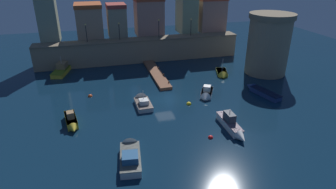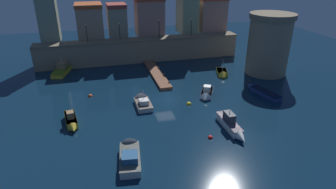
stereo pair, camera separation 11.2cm
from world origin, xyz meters
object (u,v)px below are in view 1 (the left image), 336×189
Objects in this scene: moored_boat_7 at (261,91)px; quay_lamp_3 at (191,24)px; quay_lamp_0 at (86,30)px; moored_boat_1 at (72,121)px; mooring_buoy_1 at (210,138)px; mooring_buoy_2 at (90,96)px; moored_boat_0 at (130,153)px; quay_lamp_2 at (159,25)px; moored_boat_2 at (206,94)px; moored_boat_4 at (232,125)px; moored_boat_6 at (222,74)px; moored_boat_3 at (142,101)px; quay_lamp_1 at (119,28)px; moored_boat_5 at (64,68)px; fortress_tower at (268,44)px; mooring_buoy_0 at (189,104)px.

quay_lamp_3 is at bearing -2.69° from moored_boat_7.
quay_lamp_0 is 0.68× the size of moored_boat_1.
mooring_buoy_1 is 18.75m from mooring_buoy_2.
moored_boat_0 is 8.89m from mooring_buoy_1.
quay_lamp_2 is at bearing 13.67° from moored_boat_7.
moored_boat_4 is at bearing 23.70° from moored_boat_2.
quay_lamp_0 is 19.42m from quay_lamp_3.
moored_boat_6 is 8.43m from moored_boat_7.
quay_lamp_3 is 23.37m from moored_boat_3.
moored_boat_3 is (-6.79, -18.36, -6.19)m from quay_lamp_2.
mooring_buoy_1 is (-1.22, -28.35, -6.56)m from quay_lamp_2.
moored_boat_3 is 0.74× the size of moored_boat_7.
quay_lamp_0 is 1.03× the size of quay_lamp_1.
moored_boat_1 is 25.96m from moored_boat_7.
moored_boat_7 is (27.75, -17.38, -0.17)m from moored_boat_5.
moored_boat_6 is at bearing -54.58° from quay_lamp_2.
moored_boat_2 is at bearing -82.76° from quay_lamp_2.
moored_boat_1 is at bearing -159.83° from moored_boat_5.
moored_boat_6 is 8.84× the size of mooring_buoy_1.
fortress_tower is at bearing 143.98° from moored_boat_2.
moored_boat_7 is at bearing -56.59° from moored_boat_0.
moored_boat_4 is at bearing -99.67° from quay_lamp_3.
quay_lamp_3 is at bearing 35.54° from mooring_buoy_2.
moored_boat_0 is 11.86m from moored_boat_4.
moored_boat_4 is (1.65, -27.44, -5.97)m from quay_lamp_2.
moored_boat_2 is (-13.27, -6.45, -4.59)m from fortress_tower.
fortress_tower reaches higher than quay_lamp_3.
moored_boat_3 is 16.43m from moored_boat_6.
quay_lamp_1 is 13.67m from quay_lamp_3.
moored_boat_7 is at bearing 37.70° from mooring_buoy_1.
moored_boat_0 is 1.00× the size of moored_boat_4.
fortress_tower reaches higher than quay_lamp_2.
quay_lamp_0 is 0.51× the size of moored_boat_7.
moored_boat_2 is at bearing -102.22° from quay_lamp_3.
quay_lamp_3 is at bearing 126.05° from moored_boat_1.
mooring_buoy_2 is (-6.63, 4.26, -0.37)m from moored_boat_3.
moored_boat_7 is at bearing -62.34° from quay_lamp_2.
quay_lamp_0 is (-28.70, 11.96, 1.45)m from fortress_tower.
moored_boat_0 is at bearing -145.63° from fortress_tower.
moored_boat_0 is 22.57m from moored_boat_7.
moored_boat_4 reaches higher than mooring_buoy_0.
quay_lamp_0 is 5.33× the size of mooring_buoy_2.
quay_lamp_2 is 1.05× the size of quay_lamp_3.
mooring_buoy_0 is 1.09× the size of mooring_buoy_2.
quay_lamp_2 is 0.70× the size of moored_boat_6.
quay_lamp_0 is 24.81m from moored_boat_6.
moored_boat_4 is (9.00, -27.44, -5.82)m from quay_lamp_1.
moored_boat_0 is at bearing -119.01° from quay_lamp_3.
moored_boat_4 reaches higher than moored_boat_2.
quay_lamp_2 is 20.54m from mooring_buoy_2.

